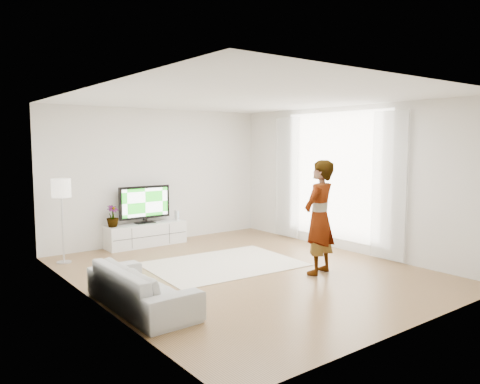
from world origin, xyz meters
TOP-DOWN VIEW (x-y plane):
  - floor at (0.00, 0.00)m, footprint 6.00×6.00m
  - ceiling at (0.00, 0.00)m, footprint 6.00×6.00m
  - wall_left at (-2.50, 0.00)m, footprint 0.02×6.00m
  - wall_right at (2.50, 0.00)m, footprint 0.02×6.00m
  - wall_back at (0.00, 3.00)m, footprint 5.00×0.02m
  - wall_front at (0.00, -3.00)m, footprint 5.00×0.02m
  - window at (2.48, 0.30)m, footprint 0.01×2.60m
  - curtain_near at (2.40, -1.00)m, footprint 0.04×0.70m
  - curtain_far at (2.40, 1.60)m, footprint 0.04×0.70m
  - media_console at (-0.43, 2.76)m, footprint 1.65×0.47m
  - television at (-0.43, 2.79)m, footprint 1.09×0.21m
  - game_console at (0.29, 2.76)m, footprint 0.06×0.15m
  - potted_plant at (-1.14, 2.77)m, footprint 0.29×0.29m
  - rug at (-0.04, 0.57)m, footprint 2.63×1.97m
  - player at (0.83, -0.83)m, footprint 0.76×0.60m
  - sofa at (-2.09, -0.52)m, footprint 0.76×1.89m
  - floor_lamp at (-2.20, 2.38)m, footprint 0.33×0.33m

SIDE VIEW (x-z plane):
  - floor at x=0.00m, z-range 0.00..0.00m
  - rug at x=-0.04m, z-range 0.00..0.01m
  - media_console at x=-0.43m, z-range 0.00..0.46m
  - sofa at x=-2.09m, z-range 0.00..0.55m
  - game_console at x=0.29m, z-range 0.46..0.66m
  - potted_plant at x=-1.14m, z-range 0.46..0.89m
  - television at x=-0.43m, z-range 0.50..1.26m
  - player at x=0.83m, z-range 0.01..1.83m
  - floor_lamp at x=-2.20m, z-range 0.51..1.99m
  - curtain_near at x=2.40m, z-range 0.05..2.65m
  - curtain_far at x=2.40m, z-range 0.05..2.65m
  - wall_left at x=-2.50m, z-range 0.00..2.80m
  - wall_right at x=2.50m, z-range 0.00..2.80m
  - wall_back at x=0.00m, z-range 0.00..2.80m
  - wall_front at x=0.00m, z-range 0.00..2.80m
  - window at x=2.48m, z-range 0.20..2.70m
  - ceiling at x=0.00m, z-range 2.80..2.80m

